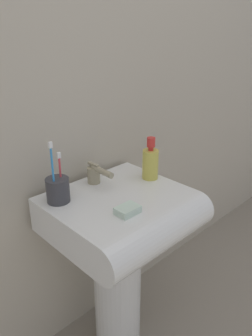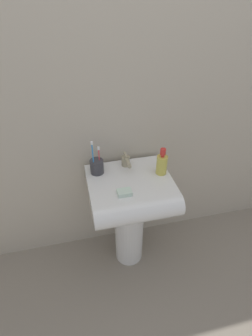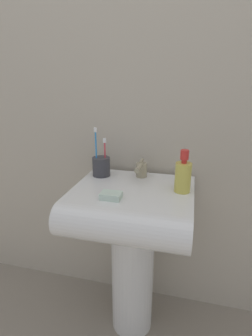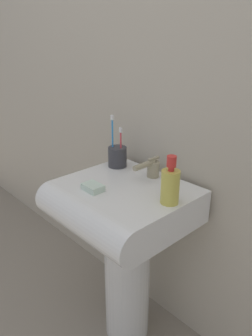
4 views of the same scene
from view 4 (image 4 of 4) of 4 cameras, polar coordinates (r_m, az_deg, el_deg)
The scene contains 8 objects.
ground_plane at distance 1.68m, azimuth 0.20°, elevation -26.09°, with size 6.00×6.00×0.00m, color gray.
wall_back at distance 1.29m, azimuth 8.49°, elevation 19.55°, with size 5.00×0.05×2.40m, color #B7AD99.
sink_pedestal at distance 1.47m, azimuth 0.21°, elevation -18.35°, with size 0.19×0.19×0.60m, color white.
sink_basin at distance 1.24m, azimuth -1.41°, elevation -6.48°, with size 0.48×0.45×0.13m.
faucet at distance 1.29m, azimuth 4.40°, elevation 0.02°, with size 0.05×0.13×0.08m.
toothbrush_cup at distance 1.40m, azimuth -1.52°, elevation 2.06°, with size 0.08×0.08×0.22m.
soap_bottle at distance 1.10m, azimuth 7.71°, elevation -2.94°, with size 0.06×0.06×0.17m.
bar_soap at distance 1.20m, azimuth -5.79°, elevation -3.37°, with size 0.08×0.06×0.02m, color silver.
Camera 4 is at (0.81, -0.77, 1.26)m, focal length 35.00 mm.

